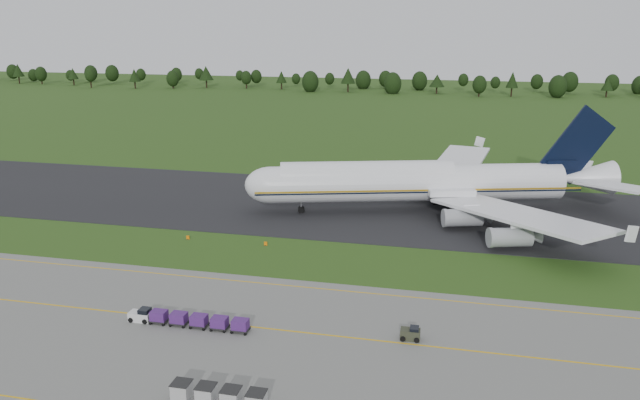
% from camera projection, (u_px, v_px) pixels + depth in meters
% --- Properties ---
extents(ground, '(600.00, 600.00, 0.00)m').
position_uv_depth(ground, '(286.00, 257.00, 91.91)').
color(ground, '#254514').
rests_on(ground, ground).
extents(apron, '(300.00, 52.00, 0.06)m').
position_uv_depth(apron, '(190.00, 382.00, 60.03)').
color(apron, slate).
rests_on(apron, ground).
extents(taxiway, '(300.00, 40.00, 0.08)m').
position_uv_depth(taxiway, '(326.00, 205.00, 118.15)').
color(taxiway, black).
rests_on(taxiway, ground).
extents(apron_markings, '(300.00, 30.20, 0.01)m').
position_uv_depth(apron_markings, '(217.00, 346.00, 66.60)').
color(apron_markings, gold).
rests_on(apron_markings, apron).
extents(tree_line, '(531.69, 21.63, 11.77)m').
position_uv_depth(tree_line, '(446.00, 81.00, 293.33)').
color(tree_line, black).
rests_on(tree_line, ground).
extents(aircraft, '(68.22, 64.07, 19.21)m').
position_uv_depth(aircraft, '(423.00, 182.00, 113.03)').
color(aircraft, white).
rests_on(aircraft, ground).
extents(baggage_train, '(14.48, 1.54, 1.48)m').
position_uv_depth(baggage_train, '(186.00, 319.00, 70.83)').
color(baggage_train, silver).
rests_on(baggage_train, apron).
extents(utility_cart, '(2.15, 1.49, 1.17)m').
position_uv_depth(utility_cart, '(410.00, 334.00, 67.88)').
color(utility_cart, '#2E3122').
rests_on(utility_cart, apron).
extents(uld_row, '(8.90, 1.70, 1.68)m').
position_uv_depth(uld_row, '(219.00, 395.00, 56.35)').
color(uld_row, '#A3A3A3').
rests_on(uld_row, apron).
extents(edge_markers, '(13.48, 0.30, 0.60)m').
position_uv_depth(edge_markers, '(226.00, 241.00, 97.99)').
color(edge_markers, orange).
rests_on(edge_markers, ground).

